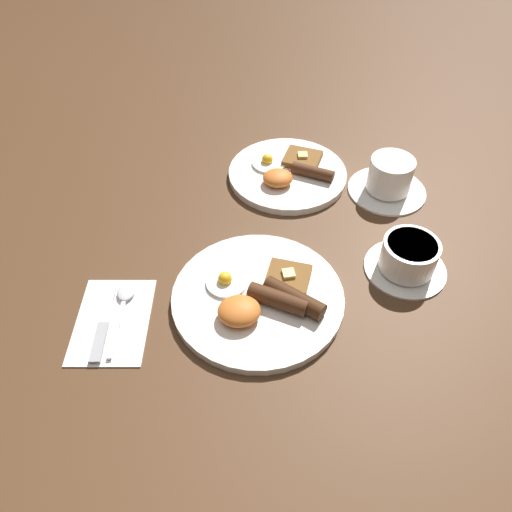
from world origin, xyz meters
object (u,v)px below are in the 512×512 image
(breakfast_plate_far, at_px, (288,173))
(knife, at_px, (103,324))
(spoon, at_px, (124,299))
(teacup_far, at_px, (389,178))
(teacup_near, at_px, (408,258))
(breakfast_plate_near, at_px, (260,297))

(breakfast_plate_far, relative_size, knife, 1.55)
(knife, height_order, spoon, spoon)
(breakfast_plate_far, height_order, teacup_far, teacup_far)
(knife, xyz_separation_m, spoon, (0.03, 0.05, 0.00))
(teacup_near, bearing_deg, spoon, -176.09)
(teacup_far, bearing_deg, teacup_near, -96.70)
(knife, distance_m, spoon, 0.05)
(teacup_near, bearing_deg, breakfast_plate_far, 121.50)
(breakfast_plate_far, bearing_deg, spoon, -135.04)
(breakfast_plate_near, height_order, spoon, breakfast_plate_near)
(breakfast_plate_far, bearing_deg, knife, -133.59)
(breakfast_plate_near, distance_m, teacup_near, 0.27)
(spoon, bearing_deg, teacup_near, -79.88)
(teacup_near, relative_size, spoon, 0.93)
(breakfast_plate_near, bearing_deg, spoon, 175.31)
(breakfast_plate_far, height_order, knife, breakfast_plate_far)
(spoon, bearing_deg, breakfast_plate_near, -88.47)
(breakfast_plate_far, bearing_deg, teacup_far, -17.86)
(breakfast_plate_far, distance_m, knife, 0.50)
(breakfast_plate_far, relative_size, teacup_near, 1.75)
(breakfast_plate_far, distance_m, spoon, 0.45)
(teacup_near, xyz_separation_m, spoon, (-0.49, -0.03, -0.02))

